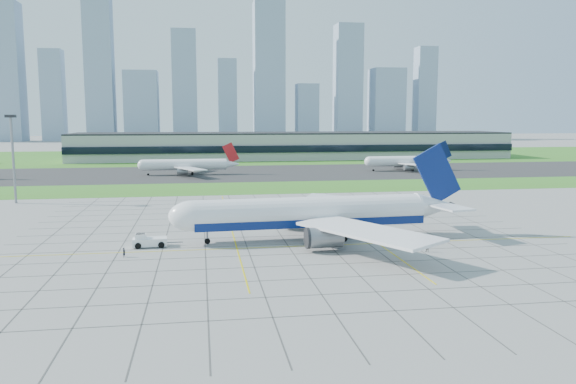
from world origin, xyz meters
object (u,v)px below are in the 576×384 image
distant_jet_1 (187,165)px  distant_jet_2 (406,161)px  light_mast (13,148)px  pushback_tug (148,241)px  airliner (313,214)px  crew_near (124,252)px  crew_far (428,248)px

distant_jet_1 → distant_jet_2: same height
light_mast → pushback_tug: bearing=-55.6°
pushback_tug → distant_jet_1: 137.77m
light_mast → distant_jet_2: 168.68m
airliner → crew_near: airliner is taller
distant_jet_1 → distant_jet_2: bearing=2.2°
crew_near → pushback_tug: bearing=4.8°
crew_near → distant_jet_1: distant_jet_1 is taller
light_mast → distant_jet_1: (47.38, 74.74, -11.69)m
airliner → crew_near: (-36.28, -9.52, -4.46)m
airliner → distant_jet_1: bearing=98.9°
crew_far → distant_jet_2: distant_jet_2 is taller
light_mast → distant_jet_2: size_ratio=0.60×
crew_near → distant_jet_2: (109.19, 149.20, 3.62)m
pushback_tug → crew_near: bearing=-117.6°
pushback_tug → distant_jet_2: size_ratio=0.22×
airliner → crew_near: 37.77m
crew_near → distant_jet_2: 184.92m
light_mast → crew_near: size_ratio=14.82×
pushback_tug → distant_jet_1: (4.25, 137.66, 3.31)m
distant_jet_1 → pushback_tug: bearing=-91.8°
pushback_tug → crew_near: (-3.53, -7.68, -0.32)m
pushback_tug → crew_far: pushback_tug is taller
crew_far → pushback_tug: bearing=-167.2°
pushback_tug → crew_near: size_ratio=5.56×
distant_jet_2 → distant_jet_1: bearing=-177.8°
airliner → pushback_tug: bearing=-179.8°
crew_far → distant_jet_1: (-47.47, 150.14, 3.63)m
distant_jet_2 → airliner: bearing=-117.6°
airliner → distant_jet_2: 157.57m
crew_near → distant_jet_2: bearing=-6.7°
light_mast → distant_jet_1: light_mast is taller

